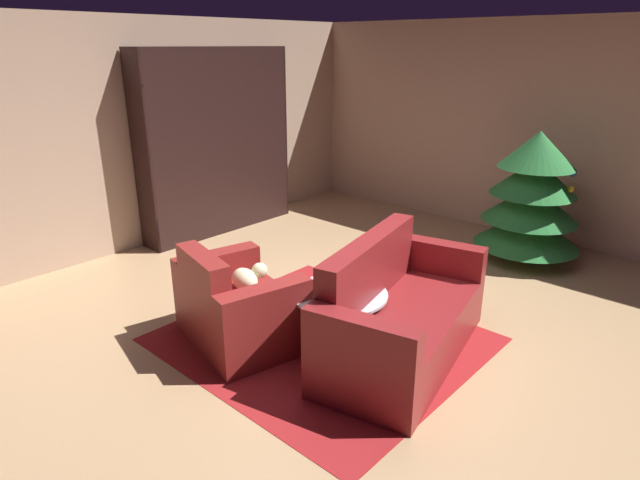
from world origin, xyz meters
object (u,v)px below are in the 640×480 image
Objects in this scene: bookshelf_unit at (226,143)px; decorated_tree at (532,197)px; armchair_red at (237,307)px; book_stack_on_table at (337,288)px; bottle_on_table at (341,269)px; couch_red at (398,318)px; coffee_table at (340,298)px.

decorated_tree is (3.30, 1.49, -0.38)m from bookshelf_unit.
bookshelf_unit reaches higher than armchair_red.
book_stack_on_table is at bearing -23.86° from bookshelf_unit.
bottle_on_table is at bearing 50.49° from armchair_red.
armchair_red is 5.48× the size of book_stack_on_table.
bookshelf_unit reaches higher than decorated_tree.
couch_red is 2.60m from decorated_tree.
book_stack_on_table is at bearing 36.18° from armchair_red.
armchair_red reaches higher than bottle_on_table.
bookshelf_unit is at bearing 156.47° from coffee_table.
bookshelf_unit is 3.65m from decorated_tree.
bottle_on_table is at bearing 126.53° from coffee_table.
book_stack_on_table is (2.95, -1.30, -0.60)m from bookshelf_unit.
coffee_table is at bearing -53.47° from bottle_on_table.
coffee_table is (2.96, -1.29, -0.68)m from bookshelf_unit.
coffee_table is 2.72× the size of bottle_on_table.
couch_red reaches higher than bottle_on_table.
couch_red is at bearing 28.24° from coffee_table.
bookshelf_unit is 3.02m from armchair_red.
couch_red is 8.79× the size of book_stack_on_table.
coffee_table is (-0.40, -0.22, 0.11)m from couch_red.
coffee_table is 0.25m from bottle_on_table.
armchair_red is 1.27m from couch_red.
book_stack_on_table is 0.22m from bottle_on_table.
armchair_red is (2.31, -1.77, -0.80)m from bookshelf_unit.
armchair_red is 0.82m from book_stack_on_table.
coffee_table is at bearing -23.53° from bookshelf_unit.
decorated_tree reaches higher than book_stack_on_table.
armchair_red is 0.88m from bottle_on_table.
bookshelf_unit is at bearing 158.40° from bottle_on_table.
couch_red is at bearing 5.49° from bottle_on_table.
bottle_on_table is at bearing -21.60° from bookshelf_unit.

